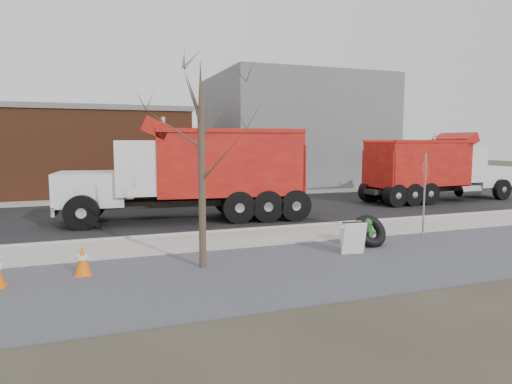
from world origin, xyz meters
name	(u,v)px	position (x,y,z in m)	size (l,w,h in m)	color
ground	(279,239)	(0.00, 0.00, 0.00)	(120.00, 120.00, 0.00)	#383328
gravel_verge	(332,265)	(0.00, -3.50, 0.01)	(60.00, 5.00, 0.03)	slate
sidewalk	(276,236)	(0.00, 0.25, 0.03)	(60.00, 2.50, 0.06)	#9E9B93
curb	(262,229)	(0.00, 1.55, 0.06)	(60.00, 0.15, 0.11)	#9E9B93
road	(225,211)	(0.00, 6.30, 0.01)	(60.00, 9.40, 0.02)	black
far_sidewalk	(197,197)	(0.00, 12.00, 0.03)	(60.00, 2.00, 0.06)	#9E9B93
building_grey	(295,131)	(9.00, 18.00, 4.00)	(12.00, 10.00, 8.00)	slate
building_brick	(13,151)	(-10.00, 17.00, 2.65)	(20.20, 8.20, 5.30)	brown
bare_tree	(201,138)	(-3.20, -2.60, 3.30)	(3.20, 3.20, 5.20)	#382D23
fire_hydrant	(368,234)	(2.10, -2.00, 0.40)	(0.49, 0.48, 0.87)	#2B6E29
truck_tire	(370,231)	(2.16, -2.02, 0.48)	(1.16, 0.95, 1.07)	black
stop_sign	(425,182)	(4.32, -1.84, 1.92)	(0.65, 0.46, 2.82)	gray
sandwich_board	(353,238)	(1.11, -2.73, 0.49)	(0.71, 0.49, 0.93)	silver
traffic_cone_far	(83,261)	(-6.05, -2.29, 0.37)	(0.39, 0.39, 0.75)	#FF6A08
dump_truck_red_a	(434,167)	(11.52, 5.87, 1.84)	(9.04, 2.92, 3.62)	black
dump_truck_red_b	(195,170)	(-1.79, 4.44, 2.07)	(9.93, 3.85, 4.08)	black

